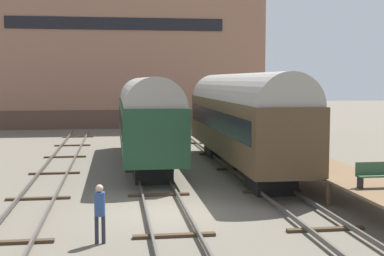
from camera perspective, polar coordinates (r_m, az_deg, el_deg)
name	(u,v)px	position (r m, az deg, el deg)	size (l,w,h in m)	color
ground_plane	(165,213)	(19.89, -2.86, -9.09)	(200.00, 200.00, 0.00)	#60594C
track_left	(26,214)	(20.03, -17.28, -8.80)	(2.60, 60.00, 0.26)	#4C4742
track_middle	(165,210)	(19.86, -2.86, -8.69)	(2.60, 60.00, 0.26)	#4C4742
track_right	(295,205)	(20.89, 10.93, -8.08)	(2.60, 60.00, 0.26)	#4C4742
train_car_green	(146,115)	(31.12, -4.91, 1.39)	(2.99, 16.12, 5.04)	black
train_car_brown	(241,115)	(28.91, 5.28, 1.35)	(2.98, 17.02, 5.24)	black
station_platform	(355,180)	(21.95, 16.95, -5.37)	(2.41, 12.46, 1.06)	brown
bench	(375,174)	(20.21, 18.96, -4.66)	(1.40, 0.40, 0.91)	#2D4C33
person_worker	(100,208)	(16.30, -9.82, -8.41)	(0.32, 0.32, 1.80)	#282833
warehouse_building	(116,38)	(59.47, -8.08, 9.53)	(30.45, 10.74, 18.96)	brown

